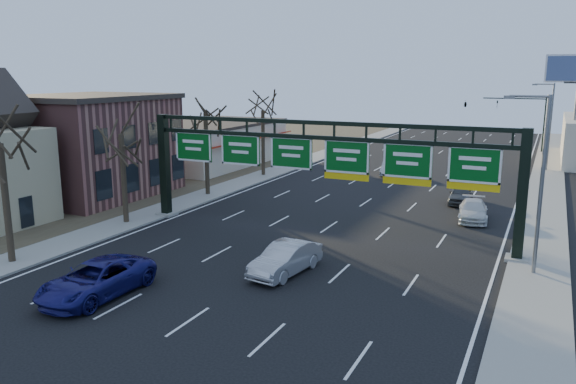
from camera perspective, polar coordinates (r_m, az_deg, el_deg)
The scene contains 19 objects.
ground at distance 28.68m, azimuth -3.12°, elevation -8.42°, with size 160.00×160.00×0.00m, color black.
sidewalk_left at distance 51.56m, azimuth -5.10°, elevation 0.83°, with size 3.00×120.00×0.12m, color gray.
sidewalk_right at distance 44.73m, azimuth 24.54°, elevation -1.95°, with size 3.00×120.00×0.12m, color gray.
dirt_strip_left at distance 58.60m, azimuth -15.46°, elevation 1.75°, with size 21.00×120.00×0.06m, color #473D2B.
lane_markings at distance 46.55m, azimuth 8.64°, elevation -0.54°, with size 21.60×120.00×0.01m, color white.
sign_gantry at distance 34.49m, azimuth 3.36°, elevation 3.02°, with size 24.60×1.20×7.20m.
brick_block at distance 49.11m, azimuth -19.44°, elevation 4.48°, with size 10.40×12.40×8.30m.
cream_strip at distance 63.28m, azimuth -7.84°, elevation 4.94°, with size 10.90×18.40×4.70m.
tree_gantry at distance 38.53m, azimuth -16.70°, elevation 7.20°, with size 3.60×3.60×8.48m.
tree_mid at distance 46.41m, azimuth -8.43°, elevation 9.21°, with size 3.60×3.60×9.24m.
tree_far at distance 55.02m, azimuth -2.59°, elevation 9.36°, with size 3.60×3.60×8.86m.
streetlight_near at distance 30.02m, azimuth 24.18°, elevation 1.51°, with size 2.15×0.22×9.00m.
streetlight_far at distance 63.81m, azimuth 25.01°, elevation 6.45°, with size 2.15×0.22×9.00m.
traffic_signal_mast at distance 79.07m, azimuth 20.23°, elevation 7.99°, with size 10.16×0.54×7.00m.
car_blue_suv at distance 27.23m, azimuth -18.88°, elevation -8.40°, with size 2.67×5.80×1.61m, color navy.
car_silver_sedan at distance 28.59m, azimuth -0.25°, elevation -6.81°, with size 1.66×4.75×1.56m, color #A6A7AB.
car_white_wagon at distance 40.95m, azimuth 18.28°, elevation -1.79°, with size 1.89×4.64×1.35m, color silver.
car_grey_far at distance 45.92m, azimuth 17.17°, elevation -0.20°, with size 1.71×4.25×1.45m, color #3E4042.
car_silver_distant at distance 56.95m, azimuth 10.29°, elevation 2.37°, with size 1.42×4.08×1.34m, color #A9A9AE.
Camera 1 is at (12.85, -23.62, 9.98)m, focal length 35.00 mm.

